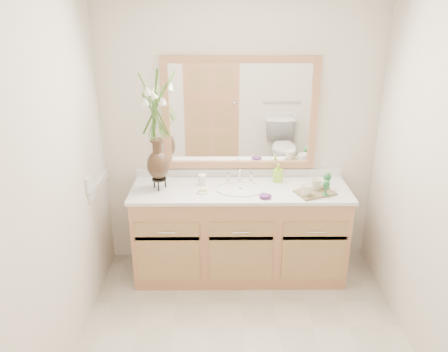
{
  "coord_description": "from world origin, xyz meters",
  "views": [
    {
      "loc": [
        -0.16,
        -2.36,
        2.3
      ],
      "look_at": [
        -0.14,
        0.65,
        1.09
      ],
      "focal_mm": 35.0,
      "sensor_mm": 36.0,
      "label": 1
    }
  ],
  "objects_px": {
    "tray": "(315,193)",
    "soap_bottle": "(278,173)",
    "flower_vase": "(155,118)",
    "tumbler": "(202,180)"
  },
  "relations": [
    {
      "from": "tray",
      "to": "soap_bottle",
      "type": "bearing_deg",
      "value": 114.25
    },
    {
      "from": "flower_vase",
      "to": "soap_bottle",
      "type": "relative_size",
      "value": 5.95
    },
    {
      "from": "tumbler",
      "to": "tray",
      "type": "xyz_separation_m",
      "value": [
        0.93,
        -0.19,
        -0.04
      ]
    },
    {
      "from": "tumbler",
      "to": "tray",
      "type": "bearing_deg",
      "value": -11.6
    },
    {
      "from": "flower_vase",
      "to": "soap_bottle",
      "type": "distance_m",
      "value": 1.16
    },
    {
      "from": "soap_bottle",
      "to": "tray",
      "type": "bearing_deg",
      "value": -23.85
    },
    {
      "from": "flower_vase",
      "to": "tray",
      "type": "xyz_separation_m",
      "value": [
        1.29,
        -0.11,
        -0.6
      ]
    },
    {
      "from": "soap_bottle",
      "to": "tumbler",
      "type": "bearing_deg",
      "value": -154.77
    },
    {
      "from": "flower_vase",
      "to": "soap_bottle",
      "type": "height_order",
      "value": "flower_vase"
    },
    {
      "from": "flower_vase",
      "to": "soap_bottle",
      "type": "bearing_deg",
      "value": 8.32
    }
  ]
}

